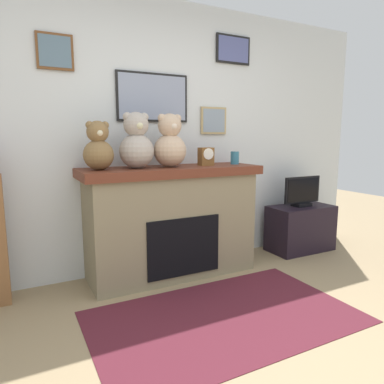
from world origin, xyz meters
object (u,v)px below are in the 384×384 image
(fireplace, at_px, (172,221))
(candle_jar, at_px, (235,158))
(mantel_clock, at_px, (206,156))
(tv_stand, at_px, (300,228))
(teddy_bear_brown, at_px, (136,143))
(television, at_px, (302,192))
(teddy_bear_grey, at_px, (170,143))
(teddy_bear_tan, at_px, (98,148))

(fireplace, bearing_deg, candle_jar, -1.47)
(fireplace, xyz_separation_m, mantel_clock, (0.36, -0.02, 0.60))
(tv_stand, height_order, teddy_bear_brown, teddy_bear_brown)
(television, bearing_deg, fireplace, 178.83)
(teddy_bear_brown, bearing_deg, fireplace, 3.14)
(television, height_order, mantel_clock, mantel_clock)
(television, distance_m, teddy_bear_brown, 2.03)
(teddy_bear_grey, bearing_deg, mantel_clock, -0.14)
(fireplace, xyz_separation_m, teddy_bear_grey, (-0.02, -0.02, 0.73))
(candle_jar, distance_m, teddy_bear_grey, 0.73)
(teddy_bear_grey, bearing_deg, fireplace, 44.62)
(tv_stand, bearing_deg, fireplace, 178.87)
(fireplace, distance_m, television, 1.63)
(fireplace, height_order, teddy_bear_grey, teddy_bear_grey)
(tv_stand, relative_size, mantel_clock, 4.35)
(teddy_bear_tan, bearing_deg, teddy_bear_brown, -0.02)
(teddy_bear_tan, relative_size, teddy_bear_grey, 0.84)
(fireplace, distance_m, candle_jar, 0.90)
(television, relative_size, mantel_clock, 2.89)
(mantel_clock, distance_m, teddy_bear_tan, 1.03)
(tv_stand, height_order, television, television)
(mantel_clock, bearing_deg, teddy_bear_tan, 179.94)
(teddy_bear_tan, bearing_deg, mantel_clock, -0.06)
(fireplace, bearing_deg, television, -1.17)
(fireplace, height_order, tv_stand, fireplace)
(tv_stand, distance_m, television, 0.42)
(mantel_clock, bearing_deg, fireplace, 176.93)
(fireplace, bearing_deg, mantel_clock, -3.07)
(tv_stand, relative_size, teddy_bear_grey, 1.55)
(mantel_clock, xyz_separation_m, teddy_bear_tan, (-1.02, 0.00, 0.10))
(tv_stand, bearing_deg, teddy_bear_brown, 179.60)
(teddy_bear_tan, bearing_deg, fireplace, 1.57)
(mantel_clock, height_order, teddy_bear_brown, teddy_bear_brown)
(teddy_bear_tan, height_order, teddy_bear_grey, teddy_bear_grey)
(mantel_clock, distance_m, teddy_bear_grey, 0.40)
(television, relative_size, teddy_bear_brown, 1.02)
(candle_jar, bearing_deg, teddy_bear_grey, -179.95)
(candle_jar, bearing_deg, tv_stand, -0.87)
(fireplace, bearing_deg, teddy_bear_tan, -178.43)
(fireplace, distance_m, teddy_bear_grey, 0.73)
(teddy_bear_brown, bearing_deg, teddy_bear_tan, 179.98)
(television, distance_m, teddy_bear_tan, 2.34)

